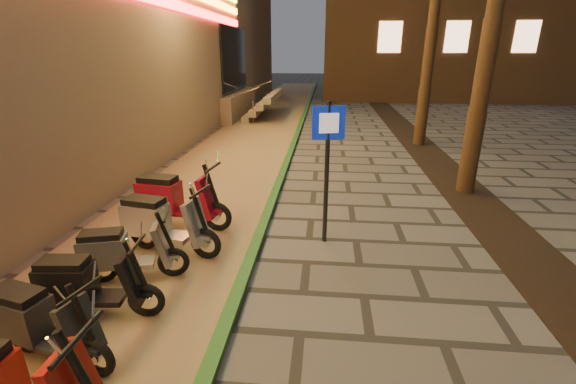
# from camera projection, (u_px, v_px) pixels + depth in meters

# --- Properties ---
(parking_strip) EXTENTS (3.40, 60.00, 0.01)m
(parking_strip) POSITION_uv_depth(u_px,v_px,m) (238.00, 154.00, 12.61)
(parking_strip) COLOR #8C7251
(parking_strip) RESTS_ON ground
(green_curb) EXTENTS (0.18, 60.00, 0.10)m
(green_curb) POSITION_uv_depth(u_px,v_px,m) (290.00, 154.00, 12.44)
(green_curb) COLOR #235D23
(green_curb) RESTS_ON ground
(planting_strip) EXTENTS (1.20, 40.00, 0.02)m
(planting_strip) POSITION_uv_depth(u_px,v_px,m) (499.00, 227.00, 7.37)
(planting_strip) COLOR black
(planting_strip) RESTS_ON ground
(pedestrian_sign) EXTENTS (0.53, 0.15, 2.44)m
(pedestrian_sign) POSITION_uv_depth(u_px,v_px,m) (327.00, 154.00, 6.30)
(pedestrian_sign) COLOR black
(pedestrian_sign) RESTS_ON ground
(scooter_5) EXTENTS (1.52, 0.72, 1.07)m
(scooter_5) POSITION_uv_depth(u_px,v_px,m) (38.00, 323.00, 4.07)
(scooter_5) COLOR black
(scooter_5) RESTS_ON ground
(scooter_6) EXTENTS (1.51, 0.56, 1.06)m
(scooter_6) POSITION_uv_depth(u_px,v_px,m) (86.00, 285.00, 4.74)
(scooter_6) COLOR black
(scooter_6) RESTS_ON ground
(scooter_7) EXTENTS (1.49, 0.74, 1.05)m
(scooter_7) POSITION_uv_depth(u_px,v_px,m) (121.00, 253.00, 5.51)
(scooter_7) COLOR black
(scooter_7) RESTS_ON ground
(scooter_8) EXTENTS (1.72, 0.76, 1.21)m
(scooter_8) POSITION_uv_depth(u_px,v_px,m) (160.00, 223.00, 6.30)
(scooter_8) COLOR black
(scooter_8) RESTS_ON ground
(scooter_9) EXTENTS (1.83, 0.72, 1.29)m
(scooter_9) POSITION_uv_depth(u_px,v_px,m) (173.00, 199.00, 7.23)
(scooter_9) COLOR black
(scooter_9) RESTS_ON ground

